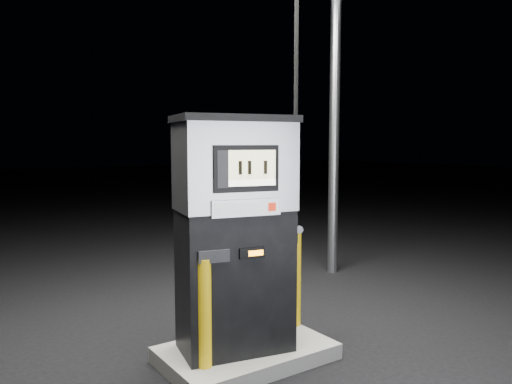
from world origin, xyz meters
TOP-DOWN VIEW (x-y plane):
  - ground at (0.00, 0.00)m, footprint 80.00×80.00m
  - pump_island at (0.00, 0.00)m, footprint 1.60×1.00m
  - fuel_dispenser at (-0.12, 0.01)m, footprint 1.27×0.86m
  - bollard_left at (-0.55, -0.18)m, footprint 0.15×0.15m
  - bollard_right at (0.74, 0.18)m, footprint 0.15×0.15m

SIDE VIEW (x-z plane):
  - ground at x=0.00m, z-range 0.00..0.00m
  - pump_island at x=0.00m, z-range 0.00..0.15m
  - bollard_left at x=-0.55m, z-range 0.15..1.11m
  - bollard_right at x=0.74m, z-range 0.15..1.18m
  - fuel_dispenser at x=-0.12m, z-range -1.00..3.57m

